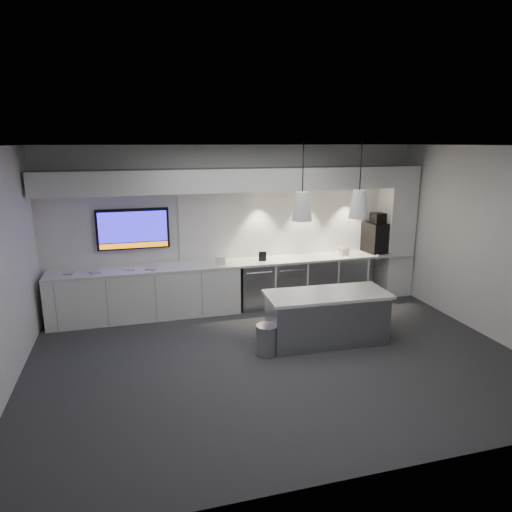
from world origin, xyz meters
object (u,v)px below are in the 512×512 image
object	(u,v)px
island	(326,317)
coffee_machine	(377,236)
bin	(267,340)
wall_tv	(133,229)

from	to	relation	value
island	coffee_machine	bearing A→B (deg)	46.62
bin	coffee_machine	distance (m)	3.67
island	wall_tv	bearing A→B (deg)	145.43
island	bin	distance (m)	1.05
wall_tv	coffee_machine	xyz separation A→B (m)	(4.68, -0.25, -0.34)
bin	coffee_machine	xyz separation A→B (m)	(2.90, 2.03, 1.00)
wall_tv	coffee_machine	distance (m)	4.70
wall_tv	coffee_machine	size ratio (longest dim) A/B	1.59
coffee_machine	bin	bearing A→B (deg)	-151.27
bin	coffee_machine	world-z (taller)	coffee_machine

